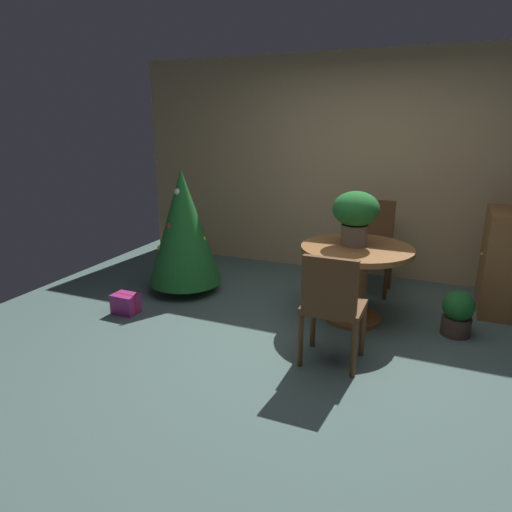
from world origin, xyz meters
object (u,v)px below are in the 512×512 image
object	(u,v)px
round_dining_table	(356,269)
gift_box_purple	(126,304)
flower_vase	(356,213)
holiday_tree	(183,227)
potted_plant	(458,313)
wooden_chair_near	(332,303)
wooden_chair_far	(372,240)
wooden_cabinet	(508,262)

from	to	relation	value
round_dining_table	gift_box_purple	world-z (taller)	round_dining_table
flower_vase	holiday_tree	world-z (taller)	holiday_tree
gift_box_purple	potted_plant	bearing A→B (deg)	14.23
wooden_chair_near	holiday_tree	xyz separation A→B (m)	(-1.88, 0.95, 0.22)
potted_plant	wooden_chair_far	bearing A→B (deg)	136.92
flower_vase	gift_box_purple	distance (m)	2.39
wooden_chair_far	gift_box_purple	size ratio (longest dim) A/B	4.02
round_dining_table	holiday_tree	distance (m)	1.89
flower_vase	wooden_chair_near	distance (m)	1.09
round_dining_table	flower_vase	bearing A→B (deg)	132.09
wooden_chair_near	wooden_chair_far	bearing A→B (deg)	90.00
wooden_cabinet	flower_vase	bearing A→B (deg)	-151.08
gift_box_purple	wooden_cabinet	bearing A→B (deg)	24.06
holiday_tree	wooden_cabinet	size ratio (longest dim) A/B	1.34
holiday_tree	potted_plant	size ratio (longest dim) A/B	3.30
round_dining_table	flower_vase	distance (m)	0.52
round_dining_table	potted_plant	size ratio (longest dim) A/B	2.50
round_dining_table	potted_plant	world-z (taller)	round_dining_table
gift_box_purple	potted_plant	xyz separation A→B (m)	(3.02, 0.76, 0.11)
wooden_chair_far	holiday_tree	xyz separation A→B (m)	(-1.88, -0.86, 0.16)
wooden_chair_near	gift_box_purple	xyz separation A→B (m)	(-2.11, 0.19, -0.42)
wooden_chair_far	wooden_cabinet	world-z (taller)	wooden_cabinet
holiday_tree	wooden_cabinet	world-z (taller)	holiday_tree
round_dining_table	holiday_tree	xyz separation A→B (m)	(-1.88, 0.03, 0.23)
flower_vase	wooden_chair_far	xyz separation A→B (m)	(0.04, 0.84, -0.46)
flower_vase	gift_box_purple	bearing A→B (deg)	-159.40
holiday_tree	potted_plant	xyz separation A→B (m)	(2.79, 0.00, -0.53)
round_dining_table	gift_box_purple	bearing A→B (deg)	-160.93
wooden_chair_far	flower_vase	bearing A→B (deg)	-92.90
flower_vase	potted_plant	xyz separation A→B (m)	(0.95, -0.01, -0.82)
wooden_chair_far	wooden_chair_near	distance (m)	1.81
wooden_chair_near	potted_plant	world-z (taller)	wooden_chair_near
gift_box_purple	potted_plant	size ratio (longest dim) A/B	0.61
holiday_tree	potted_plant	distance (m)	2.84
round_dining_table	wooden_chair_far	distance (m)	0.89
round_dining_table	holiday_tree	size ratio (longest dim) A/B	0.76
flower_vase	wooden_cabinet	bearing A→B (deg)	28.92
wooden_chair_far	wooden_cabinet	bearing A→B (deg)	-3.51
holiday_tree	wooden_cabinet	bearing A→B (deg)	13.59
wooden_chair_far	holiday_tree	world-z (taller)	holiday_tree
wooden_cabinet	potted_plant	size ratio (longest dim) A/B	2.46
wooden_chair_near	wooden_cabinet	xyz separation A→B (m)	(1.33, 1.72, -0.01)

